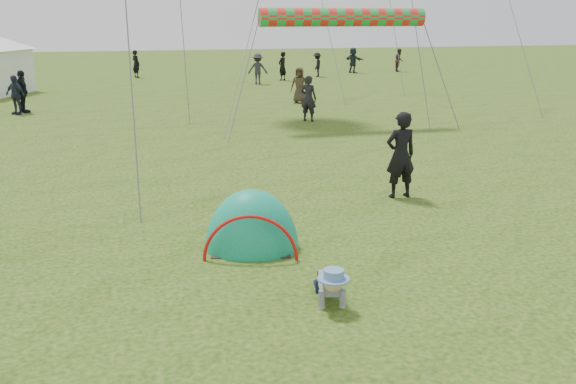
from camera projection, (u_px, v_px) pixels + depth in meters
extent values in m
plane|color=#113607|center=(404.00, 310.00, 9.07)|extent=(140.00, 140.00, 0.00)
ellipsoid|color=#13766C|center=(252.00, 248.00, 11.47)|extent=(1.94, 1.72, 2.16)
imported|color=black|center=(401.00, 155.00, 14.40)|extent=(0.74, 0.52, 1.96)
imported|color=black|center=(136.00, 64.00, 42.19)|extent=(0.71, 0.78, 1.78)
imported|color=#342320|center=(399.00, 60.00, 46.65)|extent=(0.94, 1.00, 1.64)
imported|color=#3A2E22|center=(299.00, 85.00, 30.02)|extent=(0.96, 0.84, 1.66)
imported|color=black|center=(309.00, 98.00, 24.88)|extent=(0.77, 0.73, 1.77)
imported|color=#272E3E|center=(15.00, 95.00, 26.61)|extent=(1.00, 0.88, 1.62)
imported|color=black|center=(317.00, 65.00, 42.69)|extent=(0.97, 1.18, 1.59)
imported|color=#202C31|center=(353.00, 60.00, 45.58)|extent=(1.18, 1.72, 1.78)
imported|color=black|center=(282.00, 66.00, 40.34)|extent=(0.77, 0.74, 1.78)
imported|color=black|center=(23.00, 92.00, 26.99)|extent=(0.86, 1.13, 1.78)
imported|color=#282830|center=(258.00, 69.00, 38.23)|extent=(1.30, 0.96, 1.80)
cylinder|color=red|center=(343.00, 17.00, 22.80)|extent=(6.09, 0.64, 0.64)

